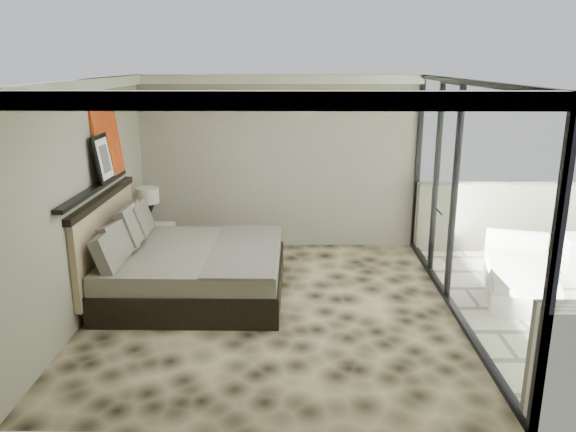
{
  "coord_description": "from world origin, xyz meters",
  "views": [
    {
      "loc": [
        0.28,
        -6.52,
        3.01
      ],
      "look_at": [
        0.18,
        0.4,
        1.09
      ],
      "focal_mm": 35.0,
      "sensor_mm": 36.0,
      "label": 1
    }
  ],
  "objects_px": {
    "nightstand": "(154,241)",
    "bed": "(187,267)",
    "table_lamp": "(148,202)",
    "lounger": "(520,279)"
  },
  "relations": [
    {
      "from": "bed",
      "to": "table_lamp",
      "type": "relative_size",
      "value": 3.69
    },
    {
      "from": "table_lamp",
      "to": "lounger",
      "type": "xyz_separation_m",
      "value": [
        5.25,
        -1.25,
        -0.72
      ]
    },
    {
      "from": "bed",
      "to": "table_lamp",
      "type": "distance_m",
      "value": 1.66
    },
    {
      "from": "nightstand",
      "to": "bed",
      "type": "bearing_deg",
      "value": -74.27
    },
    {
      "from": "bed",
      "to": "nightstand",
      "type": "bearing_deg",
      "value": 119.85
    },
    {
      "from": "bed",
      "to": "table_lamp",
      "type": "bearing_deg",
      "value": 121.98
    },
    {
      "from": "bed",
      "to": "nightstand",
      "type": "relative_size",
      "value": 4.02
    },
    {
      "from": "nightstand",
      "to": "lounger",
      "type": "height_order",
      "value": "lounger"
    },
    {
      "from": "bed",
      "to": "nightstand",
      "type": "xyz_separation_m",
      "value": [
        -0.79,
        1.37,
        -0.09
      ]
    },
    {
      "from": "nightstand",
      "to": "lounger",
      "type": "distance_m",
      "value": 5.37
    }
  ]
}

